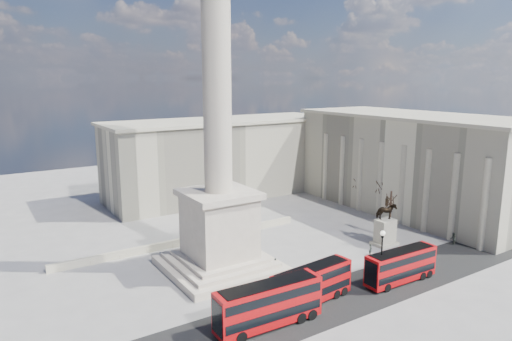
{
  "coord_description": "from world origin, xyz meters",
  "views": [
    {
      "loc": [
        -27.1,
        -46.09,
        25.18
      ],
      "look_at": [
        5.08,
        3.89,
        13.16
      ],
      "focal_mm": 32.0,
      "sensor_mm": 36.0,
      "label": 1
    }
  ],
  "objects": [
    {
      "name": "pedestrian_standing",
      "position": [
        34.5,
        -6.5,
        0.96
      ],
      "size": [
        1.18,
        1.16,
        1.92
      ],
      "primitive_type": "imported",
      "rotation": [
        0.0,
        0.0,
        3.85
      ],
      "color": "#252A24",
      "rests_on": "ground"
    },
    {
      "name": "bare_tree_near",
      "position": [
        28.88,
        1.18,
        6.35
      ],
      "size": [
        1.84,
        1.84,
        8.06
      ],
      "rotation": [
        0.0,
        0.0,
        0.37
      ],
      "color": "#332319",
      "rests_on": "ground"
    },
    {
      "name": "building_east",
      "position": [
        45.0,
        10.0,
        9.32
      ],
      "size": [
        19.0,
        46.0,
        18.6
      ],
      "color": "beige",
      "rests_on": "ground"
    },
    {
      "name": "ground",
      "position": [
        0.0,
        0.0,
        0.0
      ],
      "size": [
        180.0,
        180.0,
        0.0
      ],
      "primitive_type": "plane",
      "color": "gray",
      "rests_on": "ground"
    },
    {
      "name": "bare_tree_mid",
      "position": [
        36.11,
        9.95,
        5.98
      ],
      "size": [
        2.0,
        2.0,
        7.59
      ],
      "rotation": [
        0.0,
        0.0,
        -0.39
      ],
      "color": "#332319",
      "rests_on": "ground"
    },
    {
      "name": "pedestrian_crossing",
      "position": [
        5.91,
        0.4,
        0.88
      ],
      "size": [
        0.98,
        1.07,
        1.76
      ],
      "primitive_type": "imported",
      "rotation": [
        0.0,
        0.0,
        2.25
      ],
      "color": "#252A24",
      "rests_on": "ground"
    },
    {
      "name": "building_northeast",
      "position": [
        20.0,
        40.0,
        8.32
      ],
      "size": [
        51.0,
        17.0,
        16.6
      ],
      "color": "beige",
      "rests_on": "ground"
    },
    {
      "name": "equestrian_statue",
      "position": [
        25.69,
        -0.74,
        2.66
      ],
      "size": [
        3.67,
        2.75,
        7.73
      ],
      "color": "#BCB59C",
      "rests_on": "ground"
    },
    {
      "name": "asphalt_road",
      "position": [
        5.0,
        -10.0,
        0.0
      ],
      "size": [
        120.0,
        9.0,
        0.01
      ],
      "primitive_type": "cube",
      "color": "black",
      "rests_on": "ground"
    },
    {
      "name": "nelsons_column",
      "position": [
        0.0,
        5.0,
        12.92
      ],
      "size": [
        14.0,
        14.0,
        49.85
      ],
      "color": "beige",
      "rests_on": "ground"
    },
    {
      "name": "red_bus_b",
      "position": [
        4.36,
        -9.04,
        2.26
      ],
      "size": [
        10.81,
        3.4,
        4.31
      ],
      "rotation": [
        0.0,
        0.0,
        0.09
      ],
      "color": "#AF090C",
      "rests_on": "ground"
    },
    {
      "name": "bare_tree_far",
      "position": [
        36.49,
        16.26,
        5.45
      ],
      "size": [
        1.69,
        1.69,
        6.92
      ],
      "rotation": [
        0.0,
        0.0,
        0.07
      ],
      "color": "#332319",
      "rests_on": "ground"
    },
    {
      "name": "red_bus_a",
      "position": [
        -2.62,
        -10.59,
        2.49
      ],
      "size": [
        11.8,
        3.19,
        4.74
      ],
      "rotation": [
        0.0,
        0.0,
        -0.04
      ],
      "color": "#AF090C",
      "rests_on": "ground"
    },
    {
      "name": "balustrade_wall",
      "position": [
        0.0,
        16.0,
        0.55
      ],
      "size": [
        40.0,
        0.6,
        1.1
      ],
      "primitive_type": "cube",
      "color": "#BCB59C",
      "rests_on": "ground"
    },
    {
      "name": "victorian_lamp",
      "position": [
        13.91,
        -10.53,
        4.29
      ],
      "size": [
        0.62,
        0.62,
        7.28
      ],
      "rotation": [
        0.0,
        0.0,
        -0.01
      ],
      "color": "black",
      "rests_on": "ground"
    },
    {
      "name": "red_bus_d",
      "position": [
        42.01,
        -9.88,
        2.45
      ],
      "size": [
        11.72,
        3.77,
        4.67
      ],
      "rotation": [
        0.0,
        0.0,
        0.1
      ],
      "color": "#AF090C",
      "rests_on": "ground"
    },
    {
      "name": "red_bus_c",
      "position": [
        17.2,
        -10.91,
        2.21
      ],
      "size": [
        10.46,
        2.71,
        4.22
      ],
      "rotation": [
        0.0,
        0.0,
        -0.03
      ],
      "color": "#AF090C",
      "rests_on": "ground"
    },
    {
      "name": "pedestrian_walking",
      "position": [
        20.72,
        -2.53,
        0.82
      ],
      "size": [
        0.7,
        0.58,
        1.63
      ],
      "primitive_type": "imported",
      "rotation": [
        0.0,
        0.0,
        0.38
      ],
      "color": "#252A24",
      "rests_on": "ground"
    }
  ]
}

